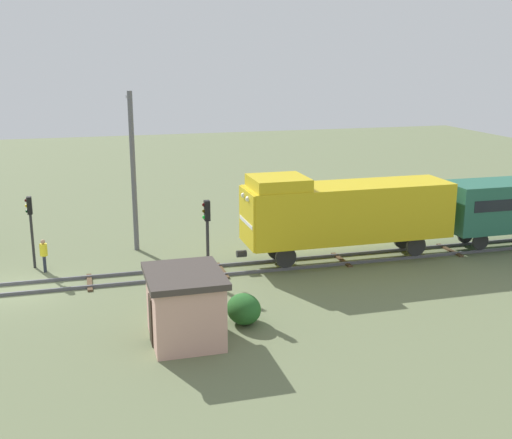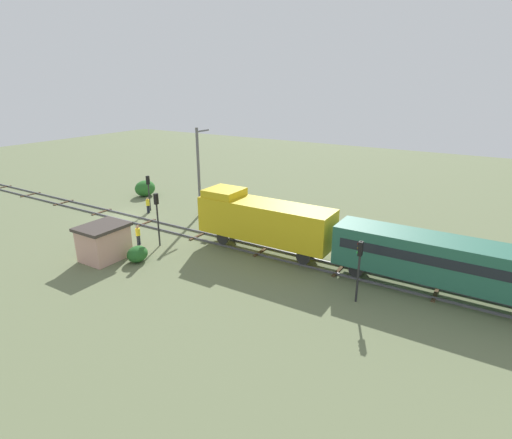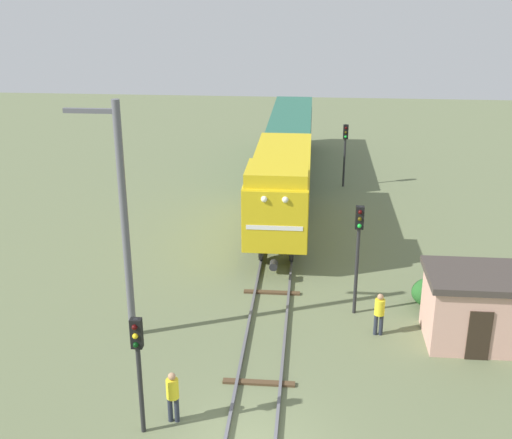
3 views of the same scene
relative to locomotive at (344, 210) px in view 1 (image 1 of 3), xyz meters
The scene contains 10 objects.
ground_plane 16.72m from the locomotive, 90.00° to the right, with size 118.28×118.28×0.00m, color #66704C.
railway_track 16.71m from the locomotive, 90.00° to the right, with size 2.40×78.85×0.16m.
locomotive is the anchor object (origin of this frame).
traffic_signal_near 16.21m from the locomotive, 101.39° to the right, with size 0.32×0.34×3.77m.
traffic_signal_mid 8.73m from the locomotive, 67.06° to the right, with size 0.32×0.34×4.53m.
worker_near_track 15.62m from the locomotive, 98.89° to the right, with size 0.38×0.38×1.70m.
worker_by_signal 10.68m from the locomotive, 66.49° to the right, with size 0.38×0.38×1.70m.
catenary_mast 11.78m from the locomotive, 115.79° to the right, with size 1.94×0.28×8.86m.
relay_hut 12.39m from the locomotive, 52.47° to the right, with size 3.50×2.90×2.74m.
bush_mid 9.99m from the locomotive, 47.53° to the right, with size 1.70×1.39×1.23m, color #266026.
Camera 1 is at (30.34, 3.19, 10.71)m, focal length 45.00 mm.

